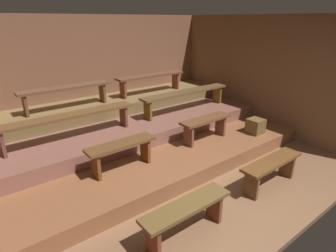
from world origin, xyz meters
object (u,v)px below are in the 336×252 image
at_px(bench_lower_right, 206,124).
at_px(bench_middle_left, 69,119).
at_px(bench_upper_left, 66,91).
at_px(wooden_crate_lower, 255,126).
at_px(bench_lower_left, 122,149).
at_px(bench_upper_right, 151,78).
at_px(bench_middle_right, 186,94).
at_px(bench_floor_left, 186,212).
at_px(bench_floor_right, 271,167).

distance_m(bench_lower_right, bench_middle_left, 2.44).
xyz_separation_m(bench_upper_left, wooden_crate_lower, (2.96, -2.34, -0.72)).
height_order(bench_lower_left, bench_upper_right, bench_upper_right).
distance_m(bench_middle_right, wooden_crate_lower, 1.62).
relative_size(bench_floor_left, bench_lower_right, 1.09).
relative_size(bench_middle_right, bench_upper_left, 1.30).
bearing_deg(wooden_crate_lower, bench_upper_left, 141.62).
distance_m(bench_lower_right, bench_upper_left, 2.79).
bearing_deg(bench_lower_left, bench_upper_right, 45.99).
distance_m(bench_lower_left, bench_lower_right, 1.79).
relative_size(bench_floor_right, bench_middle_right, 0.52).
xyz_separation_m(bench_floor_left, bench_middle_left, (-0.44, 2.49, 0.54)).
bearing_deg(bench_middle_right, bench_upper_left, 157.83).
xyz_separation_m(bench_lower_right, bench_upper_left, (-1.90, 1.97, 0.54)).
xyz_separation_m(bench_lower_left, bench_upper_right, (1.90, 1.97, 0.54)).
height_order(bench_floor_left, bench_middle_left, bench_middle_left).
bearing_deg(bench_middle_left, bench_upper_left, 72.75).
height_order(bench_lower_left, wooden_crate_lower, bench_lower_left).
xyz_separation_m(bench_floor_right, bench_middle_left, (-2.16, 2.49, 0.54)).
distance_m(bench_floor_left, bench_lower_left, 1.48).
relative_size(bench_lower_right, bench_upper_right, 0.62).
relative_size(bench_middle_right, bench_upper_right, 1.30).
relative_size(bench_middle_left, bench_middle_right, 1.00).
distance_m(bench_upper_left, wooden_crate_lower, 3.84).
bearing_deg(bench_upper_left, bench_middle_right, -22.17).
distance_m(bench_floor_right, bench_lower_right, 1.48).
bearing_deg(bench_lower_right, bench_floor_left, -140.29).
height_order(bench_upper_left, bench_upper_right, same).
height_order(bench_floor_right, bench_upper_right, bench_upper_right).
xyz_separation_m(bench_lower_left, bench_middle_right, (2.19, 1.03, 0.29)).
height_order(bench_upper_right, wooden_crate_lower, bench_upper_right).
relative_size(bench_floor_left, bench_floor_right, 1.00).
relative_size(bench_floor_right, bench_upper_right, 0.68).
relative_size(bench_lower_left, bench_upper_right, 0.62).
bearing_deg(bench_middle_left, bench_upper_right, 22.17).
height_order(bench_middle_left, bench_upper_left, bench_upper_left).
distance_m(bench_floor_right, wooden_crate_lower, 1.54).
xyz_separation_m(bench_middle_left, bench_middle_right, (2.59, 0.00, 0.00)).
bearing_deg(bench_lower_right, bench_floor_right, -91.34).
bearing_deg(bench_lower_right, bench_middle_right, 68.71).
bearing_deg(bench_middle_left, bench_floor_right, -49.07).
bearing_deg(bench_floor_right, bench_upper_right, 87.59).
distance_m(bench_lower_right, bench_upper_right, 2.04).
height_order(bench_floor_left, bench_upper_right, bench_upper_right).
relative_size(bench_upper_right, wooden_crate_lower, 5.89).
xyz_separation_m(bench_upper_right, wooden_crate_lower, (0.95, -2.34, -0.72)).
bearing_deg(bench_lower_right, bench_lower_left, 180.00).
height_order(bench_upper_left, wooden_crate_lower, bench_upper_left).
relative_size(bench_floor_left, wooden_crate_lower, 3.99).
height_order(bench_lower_left, bench_middle_left, bench_middle_left).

